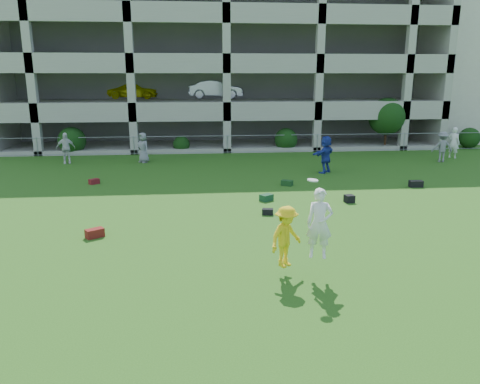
{
  "coord_description": "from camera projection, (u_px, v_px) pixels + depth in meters",
  "views": [
    {
      "loc": [
        -2.05,
        -11.3,
        5.02
      ],
      "look_at": [
        -0.69,
        3.0,
        1.4
      ],
      "focal_mm": 35.0,
      "sensor_mm": 36.0,
      "label": 1
    }
  ],
  "objects": [
    {
      "name": "ground",
      "position": [
        277.0,
        270.0,
        12.32
      ],
      "size": [
        100.0,
        100.0,
        0.0
      ],
      "primitive_type": "plane",
      "color": "#235114",
      "rests_on": "ground"
    },
    {
      "name": "bystander_e",
      "position": [
        454.0,
        143.0,
        28.73
      ],
      "size": [
        0.8,
        0.82,
        1.9
      ],
      "primitive_type": "imported",
      "rotation": [
        0.0,
        0.0,
        2.3
      ],
      "color": "white",
      "rests_on": "ground"
    },
    {
      "name": "bag_red_f",
      "position": [
        94.0,
        181.0,
        22.04
      ],
      "size": [
        0.52,
        0.51,
        0.24
      ],
      "primitive_type": "cube",
      "rotation": [
        0.0,
        0.0,
        0.73
      ],
      "color": "#5D1610",
      "rests_on": "ground"
    },
    {
      "name": "bag_black_e",
      "position": [
        416.0,
        184.0,
        21.44
      ],
      "size": [
        0.62,
        0.33,
        0.3
      ],
      "primitive_type": "cube",
      "rotation": [
        0.0,
        0.0,
        -0.05
      ],
      "color": "black",
      "rests_on": "ground"
    },
    {
      "name": "bag_black_b",
      "position": [
        268.0,
        212.0,
        17.22
      ],
      "size": [
        0.44,
        0.33,
        0.22
      ],
      "primitive_type": "cube",
      "rotation": [
        0.0,
        0.0,
        -0.2
      ],
      "color": "black",
      "rests_on": "ground"
    },
    {
      "name": "bag_green_c",
      "position": [
        266.0,
        197.0,
        19.12
      ],
      "size": [
        0.61,
        0.58,
        0.26
      ],
      "primitive_type": "cube",
      "rotation": [
        0.0,
        0.0,
        0.62
      ],
      "color": "#12331A",
      "rests_on": "ground"
    },
    {
      "name": "bag_red_a",
      "position": [
        95.0,
        233.0,
        14.8
      ],
      "size": [
        0.62,
        0.55,
        0.28
      ],
      "primitive_type": "cube",
      "rotation": [
        0.0,
        0.0,
        0.59
      ],
      "color": "#5E1C10",
      "rests_on": "ground"
    },
    {
      "name": "fence",
      "position": [
        227.0,
        144.0,
        30.52
      ],
      "size": [
        36.06,
        0.06,
        1.2
      ],
      "color": "gray",
      "rests_on": "ground"
    },
    {
      "name": "crate_d",
      "position": [
        349.0,
        199.0,
        18.87
      ],
      "size": [
        0.41,
        0.41,
        0.3
      ],
      "primitive_type": "cube",
      "rotation": [
        0.0,
        0.0,
        0.17
      ],
      "color": "black",
      "rests_on": "ground"
    },
    {
      "name": "bystander_b",
      "position": [
        66.0,
        148.0,
        26.98
      ],
      "size": [
        1.12,
        0.68,
        1.79
      ],
      "primitive_type": "imported",
      "rotation": [
        0.0,
        0.0,
        0.24
      ],
      "color": "silver",
      "rests_on": "ground"
    },
    {
      "name": "bag_green_g",
      "position": [
        287.0,
        183.0,
        21.72
      ],
      "size": [
        0.58,
        0.52,
        0.25
      ],
      "primitive_type": "cube",
      "rotation": [
        0.0,
        0.0,
        -0.57
      ],
      "color": "#133518",
      "rests_on": "ground"
    },
    {
      "name": "bystander_c",
      "position": [
        143.0,
        148.0,
        27.27
      ],
      "size": [
        0.99,
        1.0,
        1.75
      ],
      "primitive_type": "imported",
      "rotation": [
        0.0,
        0.0,
        -0.8
      ],
      "color": "gray",
      "rests_on": "ground"
    },
    {
      "name": "frisbee_contest",
      "position": [
        297.0,
        232.0,
        11.72
      ],
      "size": [
        1.75,
        1.1,
        2.3
      ],
      "color": "yellow",
      "rests_on": "ground"
    },
    {
      "name": "bystander_d",
      "position": [
        326.0,
        154.0,
        24.39
      ],
      "size": [
        1.69,
        1.67,
        1.94
      ],
      "primitive_type": "imported",
      "rotation": [
        0.0,
        0.0,
        3.92
      ],
      "color": "#22369C",
      "rests_on": "ground"
    },
    {
      "name": "shrub_row",
      "position": [
        295.0,
        128.0,
        31.4
      ],
      "size": [
        34.38,
        2.52,
        3.5
      ],
      "color": "#163D11",
      "rests_on": "ground"
    },
    {
      "name": "bystander_f",
      "position": [
        442.0,
        147.0,
        27.43
      ],
      "size": [
        1.27,
        0.88,
        1.79
      ],
      "primitive_type": "imported",
      "rotation": [
        0.0,
        0.0,
        2.94
      ],
      "color": "gray",
      "rests_on": "ground"
    },
    {
      "name": "parking_garage",
      "position": [
        219.0,
        62.0,
        37.59
      ],
      "size": [
        30.0,
        14.0,
        12.0
      ],
      "color": "#9E998C",
      "rests_on": "ground"
    }
  ]
}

